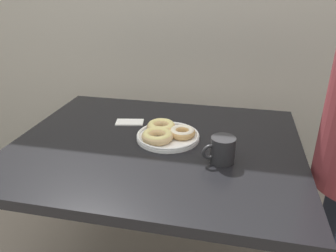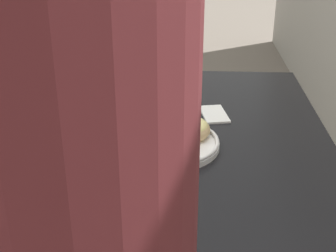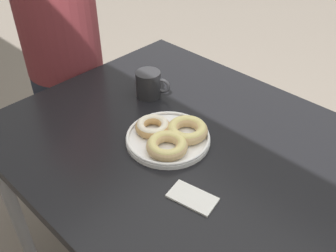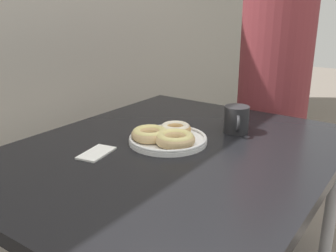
{
  "view_description": "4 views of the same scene",
  "coord_description": "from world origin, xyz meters",
  "px_view_note": "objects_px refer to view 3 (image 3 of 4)",
  "views": [
    {
      "loc": [
        0.31,
        -1.06,
        1.39
      ],
      "look_at": [
        0.04,
        0.17,
        0.82
      ],
      "focal_mm": 35.0,
      "sensor_mm": 36.0,
      "label": 1
    },
    {
      "loc": [
        1.13,
        0.23,
        1.33
      ],
      "look_at": [
        0.04,
        0.17,
        0.82
      ],
      "focal_mm": 50.0,
      "sensor_mm": 36.0,
      "label": 2
    },
    {
      "loc": [
        -0.6,
        0.83,
        1.53
      ],
      "look_at": [
        0.04,
        0.17,
        0.82
      ],
      "focal_mm": 40.0,
      "sensor_mm": 36.0,
      "label": 3
    },
    {
      "loc": [
        -0.95,
        -0.52,
        1.22
      ],
      "look_at": [
        0.04,
        0.17,
        0.82
      ],
      "focal_mm": 40.0,
      "sensor_mm": 36.0,
      "label": 4
    }
  ],
  "objects_px": {
    "donut_plate": "(170,136)",
    "person_figure": "(61,46)",
    "coffee_mug": "(149,84)",
    "dining_table": "(186,157)",
    "napkin": "(192,198)"
  },
  "relations": [
    {
      "from": "donut_plate",
      "to": "person_figure",
      "type": "distance_m",
      "value": 0.77
    },
    {
      "from": "napkin",
      "to": "donut_plate",
      "type": "bearing_deg",
      "value": -31.99
    },
    {
      "from": "napkin",
      "to": "coffee_mug",
      "type": "bearing_deg",
      "value": -30.95
    },
    {
      "from": "coffee_mug",
      "to": "napkin",
      "type": "relative_size",
      "value": 0.86
    },
    {
      "from": "coffee_mug",
      "to": "person_figure",
      "type": "relative_size",
      "value": 0.08
    },
    {
      "from": "donut_plate",
      "to": "dining_table",
      "type": "bearing_deg",
      "value": -127.76
    },
    {
      "from": "coffee_mug",
      "to": "napkin",
      "type": "distance_m",
      "value": 0.53
    },
    {
      "from": "donut_plate",
      "to": "coffee_mug",
      "type": "xyz_separation_m",
      "value": [
        0.25,
        -0.14,
        0.02
      ]
    },
    {
      "from": "dining_table",
      "to": "napkin",
      "type": "distance_m",
      "value": 0.25
    },
    {
      "from": "dining_table",
      "to": "napkin",
      "type": "xyz_separation_m",
      "value": [
        -0.17,
        0.17,
        0.07
      ]
    },
    {
      "from": "donut_plate",
      "to": "coffee_mug",
      "type": "bearing_deg",
      "value": -30.06
    },
    {
      "from": "dining_table",
      "to": "donut_plate",
      "type": "height_order",
      "value": "donut_plate"
    },
    {
      "from": "coffee_mug",
      "to": "person_figure",
      "type": "bearing_deg",
      "value": 4.69
    },
    {
      "from": "person_figure",
      "to": "napkin",
      "type": "height_order",
      "value": "person_figure"
    },
    {
      "from": "person_figure",
      "to": "dining_table",
      "type": "bearing_deg",
      "value": 175.85
    }
  ]
}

